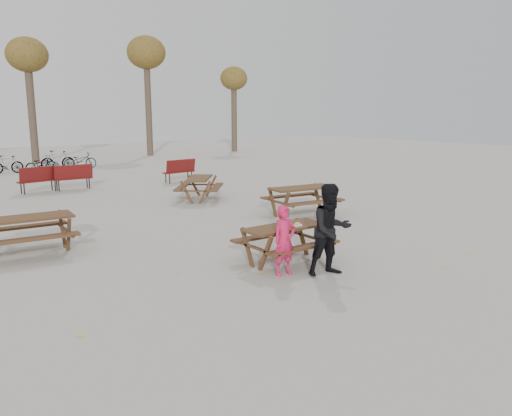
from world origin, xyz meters
TOP-DOWN VIEW (x-y plane):
  - ground at (0.00, 0.00)m, footprint 80.00×80.00m
  - main_picnic_table at (0.00, 0.00)m, footprint 1.80×1.45m
  - food_tray at (0.19, -0.17)m, footprint 0.18×0.11m
  - bread_roll at (0.19, -0.17)m, footprint 0.14×0.06m
  - soda_bottle at (-0.27, -0.16)m, footprint 0.07×0.07m
  - child at (-0.55, -0.63)m, footprint 0.51×0.35m
  - adult at (0.16, -1.17)m, footprint 1.00×0.86m
  - picnic_table_east at (3.55, 3.37)m, footprint 2.21×1.87m
  - picnic_table_north at (-4.18, 3.86)m, footprint 2.08×1.73m
  - picnic_table_far at (2.43, 7.58)m, footprint 2.35×2.40m
  - park_bench_row at (-0.90, 12.35)m, footprint 11.15×1.64m
  - bicycle_row at (-1.40, 20.11)m, footprint 8.74×2.42m
  - tree_row at (0.90, 25.15)m, footprint 32.17×3.52m
  - fallen_leaves at (0.50, 2.50)m, footprint 11.00×11.00m

SIDE VIEW (x-z plane):
  - ground at x=0.00m, z-range 0.00..0.00m
  - fallen_leaves at x=0.50m, z-range 0.00..0.01m
  - picnic_table_far at x=2.43m, z-range 0.00..0.80m
  - picnic_table_north at x=-4.18m, z-range 0.00..0.85m
  - picnic_table_east at x=3.55m, z-range 0.00..0.87m
  - bicycle_row at x=-1.40m, z-range -0.04..1.00m
  - park_bench_row at x=-0.90m, z-range 0.00..1.03m
  - main_picnic_table at x=0.00m, z-range 0.20..0.97m
  - child at x=-0.55m, z-range 0.00..1.36m
  - food_tray at x=0.19m, z-range 0.78..0.81m
  - bread_roll at x=0.19m, z-range 0.81..0.86m
  - soda_bottle at x=-0.27m, z-range 0.76..0.93m
  - adult at x=0.16m, z-range 0.00..1.78m
  - tree_row at x=0.90m, z-range 2.06..10.32m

